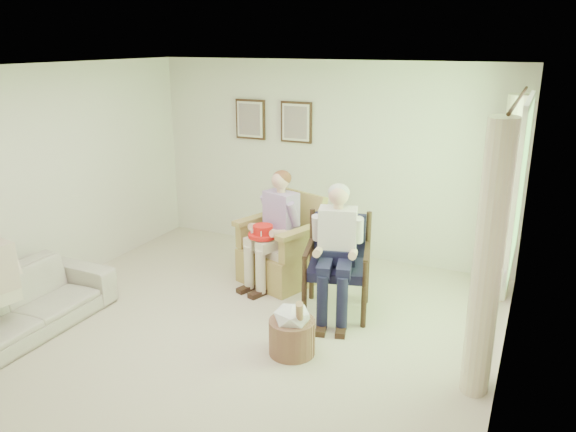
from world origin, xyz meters
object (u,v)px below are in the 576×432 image
(sofa, at_px, (15,308))
(hatbox, at_px, (292,329))
(wicker_armchair, at_px, (282,254))
(person_wicker, at_px, (277,221))
(red_hat, at_px, (263,232))
(wood_armchair, at_px, (340,260))
(person_dark, at_px, (335,242))

(sofa, relative_size, hatbox, 3.18)
(wicker_armchair, height_order, sofa, wicker_armchair)
(person_wicker, xyz_separation_m, red_hat, (-0.09, -0.19, -0.09))
(wicker_armchair, xyz_separation_m, sofa, (-1.83, -2.35, -0.04))
(sofa, height_order, hatbox, hatbox)
(wicker_armchair, relative_size, wood_armchair, 1.03)
(wicker_armchair, xyz_separation_m, person_dark, (0.90, -0.61, 0.49))
(sofa, distance_m, person_wicker, 2.91)
(red_hat, xyz_separation_m, hatbox, (0.90, -1.17, -0.46))
(sofa, relative_size, person_wicker, 1.50)
(sofa, height_order, red_hat, red_hat)
(person_wicker, distance_m, hatbox, 1.68)
(hatbox, bearing_deg, sofa, -162.32)
(wood_armchair, height_order, hatbox, wood_armchair)
(wicker_armchair, height_order, red_hat, wicker_armchair)
(wicker_armchair, distance_m, person_wicker, 0.48)
(wicker_armchair, xyz_separation_m, hatbox, (0.82, -1.50, -0.09))
(hatbox, bearing_deg, wood_armchair, 85.52)
(wood_armchair, height_order, red_hat, wood_armchair)
(wicker_armchair, height_order, person_dark, person_dark)
(wood_armchair, bearing_deg, wicker_armchair, 139.39)
(wood_armchair, xyz_separation_m, sofa, (-2.73, -1.91, -0.27))
(person_wicker, distance_m, red_hat, 0.23)
(person_wicker, xyz_separation_m, person_dark, (0.90, -0.47, 0.03))
(hatbox, bearing_deg, red_hat, 127.61)
(sofa, xyz_separation_m, hatbox, (2.64, 0.84, -0.05))
(person_dark, distance_m, hatbox, 1.07)
(wicker_armchair, bearing_deg, wood_armchair, -6.55)
(sofa, relative_size, red_hat, 5.95)
(sofa, xyz_separation_m, person_wicker, (1.83, 2.20, 0.50))
(sofa, height_order, person_dark, person_dark)
(sofa, bearing_deg, wood_armchair, -55.02)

